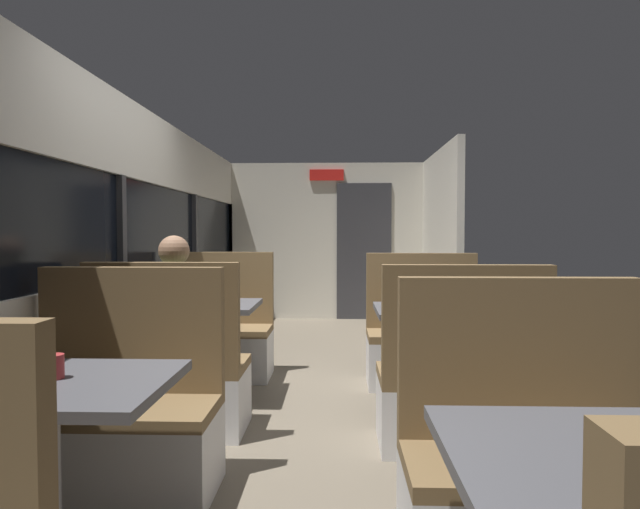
{
  "coord_description": "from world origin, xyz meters",
  "views": [
    {
      "loc": [
        0.18,
        -4.07,
        1.28
      ],
      "look_at": [
        -0.07,
        3.39,
        0.98
      ],
      "focal_mm": 31.37,
      "sensor_mm": 36.0,
      "label": 1
    }
  ],
  "objects_px": {
    "dining_table_rear_aisle": "(439,322)",
    "seated_passenger": "(173,347)",
    "bench_mid_window_facing_end": "(170,382)",
    "coffee_cup_primary": "(54,367)",
    "bench_rear_aisle_facing_entry": "(424,345)",
    "bench_front_aisle_facing_entry": "(529,486)",
    "dining_table_mid_window": "(198,317)",
    "dining_table_front_aisle": "(628,491)",
    "bench_mid_window_facing_entry": "(218,339)",
    "coffee_cup_secondary": "(462,300)",
    "bench_near_window_facing_entry": "(121,425)",
    "bench_rear_aisle_facing_end": "(460,393)",
    "dining_table_near_window": "(45,407)"
  },
  "relations": [
    {
      "from": "bench_front_aisle_facing_entry",
      "to": "bench_rear_aisle_facing_end",
      "type": "distance_m",
      "value": 1.21
    },
    {
      "from": "dining_table_front_aisle",
      "to": "dining_table_rear_aisle",
      "type": "bearing_deg",
      "value": 90.0
    },
    {
      "from": "bench_near_window_facing_entry",
      "to": "bench_rear_aisle_facing_end",
      "type": "bearing_deg",
      "value": 18.76
    },
    {
      "from": "bench_mid_window_facing_end",
      "to": "bench_rear_aisle_facing_entry",
      "type": "distance_m",
      "value": 2.15
    },
    {
      "from": "bench_mid_window_facing_end",
      "to": "dining_table_front_aisle",
      "type": "distance_m",
      "value": 2.78
    },
    {
      "from": "bench_near_window_facing_entry",
      "to": "seated_passenger",
      "type": "bearing_deg",
      "value": 90.0
    },
    {
      "from": "bench_mid_window_facing_end",
      "to": "bench_rear_aisle_facing_end",
      "type": "height_order",
      "value": "same"
    },
    {
      "from": "bench_rear_aisle_facing_end",
      "to": "coffee_cup_secondary",
      "type": "distance_m",
      "value": 0.97
    },
    {
      "from": "seated_passenger",
      "to": "coffee_cup_secondary",
      "type": "height_order",
      "value": "seated_passenger"
    },
    {
      "from": "bench_rear_aisle_facing_entry",
      "to": "coffee_cup_primary",
      "type": "distance_m",
      "value": 3.24
    },
    {
      "from": "bench_mid_window_facing_end",
      "to": "coffee_cup_primary",
      "type": "bearing_deg",
      "value": -89.03
    },
    {
      "from": "bench_mid_window_facing_end",
      "to": "bench_mid_window_facing_entry",
      "type": "relative_size",
      "value": 1.0
    },
    {
      "from": "bench_mid_window_facing_end",
      "to": "coffee_cup_secondary",
      "type": "bearing_deg",
      "value": 17.83
    },
    {
      "from": "dining_table_near_window",
      "to": "bench_mid_window_facing_end",
      "type": "xyz_separation_m",
      "value": [
        0.0,
        1.51,
        -0.31
      ]
    },
    {
      "from": "bench_front_aisle_facing_entry",
      "to": "dining_table_rear_aisle",
      "type": "relative_size",
      "value": 1.22
    },
    {
      "from": "bench_rear_aisle_facing_end",
      "to": "coffee_cup_secondary",
      "type": "relative_size",
      "value": 12.22
    },
    {
      "from": "bench_front_aisle_facing_entry",
      "to": "dining_table_rear_aisle",
      "type": "xyz_separation_m",
      "value": [
        0.0,
        1.91,
        0.31
      ]
    },
    {
      "from": "bench_near_window_facing_entry",
      "to": "bench_front_aisle_facing_entry",
      "type": "bearing_deg",
      "value": -18.53
    },
    {
      "from": "dining_table_front_aisle",
      "to": "coffee_cup_secondary",
      "type": "bearing_deg",
      "value": 85.97
    },
    {
      "from": "dining_table_front_aisle",
      "to": "bench_rear_aisle_facing_end",
      "type": "height_order",
      "value": "bench_rear_aisle_facing_end"
    },
    {
      "from": "dining_table_rear_aisle",
      "to": "seated_passenger",
      "type": "relative_size",
      "value": 0.71
    },
    {
      "from": "bench_mid_window_facing_end",
      "to": "bench_front_aisle_facing_entry",
      "type": "relative_size",
      "value": 1.0
    },
    {
      "from": "dining_table_near_window",
      "to": "dining_table_rear_aisle",
      "type": "xyz_separation_m",
      "value": [
        1.79,
        2.01,
        0.0
      ]
    },
    {
      "from": "bench_mid_window_facing_entry",
      "to": "bench_rear_aisle_facing_entry",
      "type": "distance_m",
      "value": 1.8
    },
    {
      "from": "bench_mid_window_facing_entry",
      "to": "coffee_cup_secondary",
      "type": "distance_m",
      "value": 2.17
    },
    {
      "from": "dining_table_rear_aisle",
      "to": "seated_passenger",
      "type": "height_order",
      "value": "seated_passenger"
    },
    {
      "from": "dining_table_mid_window",
      "to": "dining_table_front_aisle",
      "type": "xyz_separation_m",
      "value": [
        1.79,
        -2.81,
        0.0
      ]
    },
    {
      "from": "bench_rear_aisle_facing_end",
      "to": "seated_passenger",
      "type": "bearing_deg",
      "value": 171.35
    },
    {
      "from": "dining_table_near_window",
      "to": "coffee_cup_primary",
      "type": "distance_m",
      "value": 0.15
    },
    {
      "from": "dining_table_near_window",
      "to": "bench_mid_window_facing_entry",
      "type": "height_order",
      "value": "bench_mid_window_facing_entry"
    },
    {
      "from": "dining_table_mid_window",
      "to": "dining_table_front_aisle",
      "type": "distance_m",
      "value": 3.33
    },
    {
      "from": "bench_mid_window_facing_entry",
      "to": "bench_rear_aisle_facing_entry",
      "type": "relative_size",
      "value": 1.0
    },
    {
      "from": "coffee_cup_secondary",
      "to": "bench_rear_aisle_facing_entry",
      "type": "bearing_deg",
      "value": 109.01
    },
    {
      "from": "bench_front_aisle_facing_entry",
      "to": "bench_rear_aisle_facing_entry",
      "type": "height_order",
      "value": "same"
    },
    {
      "from": "dining_table_near_window",
      "to": "bench_mid_window_facing_entry",
      "type": "xyz_separation_m",
      "value": [
        0.0,
        2.91,
        -0.31
      ]
    },
    {
      "from": "bench_rear_aisle_facing_entry",
      "to": "coffee_cup_secondary",
      "type": "distance_m",
      "value": 0.75
    },
    {
      "from": "bench_mid_window_facing_entry",
      "to": "bench_mid_window_facing_end",
      "type": "bearing_deg",
      "value": -90.0
    },
    {
      "from": "bench_near_window_facing_entry",
      "to": "coffee_cup_primary",
      "type": "distance_m",
      "value": 0.82
    },
    {
      "from": "bench_mid_window_facing_entry",
      "to": "dining_table_rear_aisle",
      "type": "relative_size",
      "value": 1.22
    },
    {
      "from": "dining_table_near_window",
      "to": "dining_table_mid_window",
      "type": "relative_size",
      "value": 1.0
    },
    {
      "from": "bench_near_window_facing_entry",
      "to": "bench_mid_window_facing_end",
      "type": "distance_m",
      "value": 0.81
    },
    {
      "from": "bench_mid_window_facing_end",
      "to": "dining_table_rear_aisle",
      "type": "bearing_deg",
      "value": 15.59
    },
    {
      "from": "coffee_cup_secondary",
      "to": "bench_near_window_facing_entry",
      "type": "bearing_deg",
      "value": -143.91
    },
    {
      "from": "coffee_cup_primary",
      "to": "bench_rear_aisle_facing_end",
      "type": "bearing_deg",
      "value": 36.05
    },
    {
      "from": "dining_table_near_window",
      "to": "bench_front_aisle_facing_entry",
      "type": "xyz_separation_m",
      "value": [
        1.79,
        0.1,
        -0.31
      ]
    },
    {
      "from": "coffee_cup_secondary",
      "to": "bench_front_aisle_facing_entry",
      "type": "bearing_deg",
      "value": -95.4
    },
    {
      "from": "bench_near_window_facing_entry",
      "to": "bench_rear_aisle_facing_entry",
      "type": "height_order",
      "value": "same"
    },
    {
      "from": "coffee_cup_secondary",
      "to": "dining_table_mid_window",
      "type": "bearing_deg",
      "value": 178.22
    },
    {
      "from": "seated_passenger",
      "to": "dining_table_front_aisle",
      "type": "bearing_deg",
      "value": -50.61
    },
    {
      "from": "bench_rear_aisle_facing_entry",
      "to": "bench_front_aisle_facing_entry",
      "type": "bearing_deg",
      "value": -90.0
    }
  ]
}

